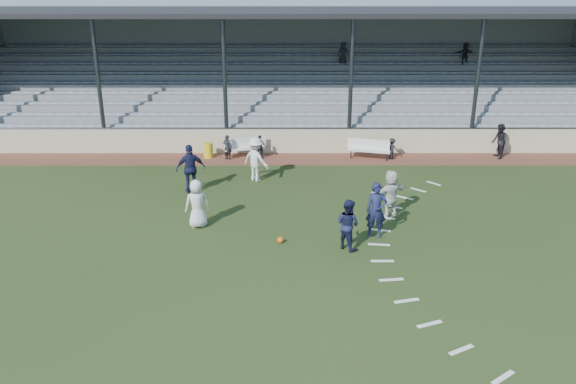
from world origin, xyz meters
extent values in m
plane|color=#233415|center=(0.00, 0.00, 0.00)|extent=(90.00, 90.00, 0.00)
cube|color=brown|center=(0.00, 10.50, 0.01)|extent=(34.00, 2.00, 0.02)
cube|color=#B8AB8D|center=(0.00, 11.55, 0.60)|extent=(34.00, 0.18, 1.20)
cube|color=silver|center=(-2.05, 10.71, 0.45)|extent=(2.04, 0.86, 0.06)
cube|color=silver|center=(-2.05, 10.93, 0.70)|extent=(1.96, 0.53, 0.54)
cylinder|color=#303338|center=(-2.88, 10.51, 0.22)|extent=(0.06, 0.06, 0.40)
cylinder|color=#303338|center=(-1.22, 10.91, 0.22)|extent=(0.06, 0.06, 0.40)
cube|color=silver|center=(3.83, 10.37, 0.45)|extent=(2.03, 0.93, 0.06)
cube|color=silver|center=(3.83, 10.59, 0.70)|extent=(1.94, 0.60, 0.54)
cylinder|color=#303338|center=(3.01, 10.60, 0.22)|extent=(0.06, 0.06, 0.40)
cylinder|color=#303338|center=(4.65, 10.14, 0.22)|extent=(0.06, 0.06, 0.40)
cylinder|color=gold|center=(-3.81, 10.71, 0.38)|extent=(0.45, 0.45, 0.72)
sphere|color=#E6590D|center=(-0.25, 1.28, 0.10)|extent=(0.21, 0.21, 0.21)
imported|color=silver|center=(-3.09, 2.59, 0.84)|extent=(0.95, 0.77, 1.69)
imported|color=#15193A|center=(2.88, 1.77, 0.93)|extent=(0.72, 0.50, 1.87)
imported|color=#15193A|center=(1.87, 0.91, 0.82)|extent=(1.00, 1.00, 1.64)
imported|color=silver|center=(-1.35, 7.41, 0.94)|extent=(1.39, 1.27, 1.88)
imported|color=#15193A|center=(-3.86, 6.01, 0.98)|extent=(1.24, 0.79, 1.96)
imported|color=silver|center=(3.65, 3.55, 0.86)|extent=(1.62, 1.26, 1.71)
imported|color=black|center=(10.03, 10.60, 0.85)|extent=(0.64, 0.81, 1.65)
imported|color=black|center=(-2.85, 10.40, 0.62)|extent=(0.51, 0.42, 1.20)
imported|color=black|center=(-1.32, 10.53, 0.59)|extent=(0.72, 0.53, 1.14)
imported|color=black|center=(4.94, 10.53, 0.52)|extent=(0.74, 0.59, 0.99)
cube|color=gray|center=(0.00, 12.10, 0.60)|extent=(34.00, 0.80, 1.20)
cube|color=gray|center=(0.00, 12.20, 1.25)|extent=(33.00, 0.28, 0.10)
cube|color=gray|center=(0.00, 12.90, 0.80)|extent=(34.00, 0.80, 1.60)
cube|color=gray|center=(0.00, 13.00, 1.65)|extent=(33.00, 0.28, 0.10)
cube|color=gray|center=(0.00, 13.70, 1.00)|extent=(34.00, 0.80, 2.00)
cube|color=gray|center=(0.00, 13.80, 2.05)|extent=(33.00, 0.28, 0.10)
cube|color=gray|center=(0.00, 14.50, 1.20)|extent=(34.00, 0.80, 2.40)
cube|color=gray|center=(0.00, 14.60, 2.45)|extent=(33.00, 0.28, 0.10)
cube|color=gray|center=(0.00, 15.30, 1.40)|extent=(34.00, 0.80, 2.80)
cube|color=gray|center=(0.00, 15.40, 2.85)|extent=(33.00, 0.28, 0.10)
cube|color=gray|center=(0.00, 16.10, 1.60)|extent=(34.00, 0.80, 3.20)
cube|color=gray|center=(0.00, 16.20, 3.25)|extent=(33.00, 0.28, 0.10)
cube|color=gray|center=(0.00, 16.90, 1.80)|extent=(34.00, 0.80, 3.60)
cube|color=gray|center=(0.00, 17.00, 3.65)|extent=(33.00, 0.28, 0.10)
cube|color=gray|center=(0.00, 17.70, 2.00)|extent=(34.00, 0.80, 4.00)
cube|color=gray|center=(0.00, 17.80, 4.05)|extent=(33.00, 0.28, 0.10)
cube|color=gray|center=(0.00, 18.50, 2.20)|extent=(34.00, 0.80, 4.40)
cube|color=gray|center=(0.00, 18.60, 4.45)|extent=(33.00, 0.28, 0.10)
cube|color=gray|center=(0.00, 19.10, 3.20)|extent=(34.00, 0.40, 6.40)
cube|color=black|center=(0.00, 15.20, 6.50)|extent=(34.60, 9.00, 0.22)
cylinder|color=#303338|center=(-9.00, 11.65, 3.25)|extent=(0.20, 0.20, 6.50)
cylinder|color=#303338|center=(-3.00, 11.65, 3.25)|extent=(0.20, 0.20, 6.50)
cylinder|color=#303338|center=(3.00, 11.65, 3.25)|extent=(0.20, 0.20, 6.50)
cylinder|color=#303338|center=(9.00, 11.65, 3.25)|extent=(0.20, 0.20, 6.50)
cylinder|color=#303338|center=(0.00, 11.55, 1.25)|extent=(34.00, 0.05, 0.05)
imported|color=black|center=(3.10, 16.94, 4.21)|extent=(0.63, 0.44, 1.22)
imported|color=black|center=(9.92, 16.94, 4.20)|extent=(1.17, 0.66, 1.20)
cube|color=white|center=(6.12, 7.01, 0.01)|extent=(0.54, 0.61, 0.01)
cube|color=white|center=(5.29, 6.22, 0.01)|extent=(0.59, 0.56, 0.01)
cube|color=white|center=(4.57, 5.34, 0.01)|extent=(0.64, 0.51, 0.01)
cube|color=white|center=(3.96, 4.38, 0.01)|extent=(0.67, 0.44, 0.01)
cube|color=white|center=(3.48, 3.34, 0.01)|extent=(0.70, 0.37, 0.01)
cube|color=white|center=(3.13, 2.26, 0.01)|extent=(0.71, 0.29, 0.01)
cube|color=white|center=(2.92, 1.14, 0.01)|extent=(0.71, 0.21, 0.01)
cube|color=white|center=(2.85, 0.00, 0.01)|extent=(0.70, 0.12, 0.01)
cube|color=white|center=(2.92, -1.14, 0.01)|extent=(0.71, 0.21, 0.01)
cube|color=white|center=(3.13, -2.26, 0.01)|extent=(0.71, 0.29, 0.01)
cube|color=white|center=(3.48, -3.34, 0.01)|extent=(0.70, 0.37, 0.01)
cube|color=white|center=(3.96, -4.38, 0.01)|extent=(0.67, 0.44, 0.01)
cube|color=white|center=(4.57, -5.34, 0.01)|extent=(0.64, 0.51, 0.01)
camera|label=1|loc=(-0.01, -15.13, 7.86)|focal=35.00mm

